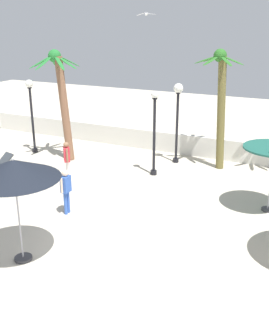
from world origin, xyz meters
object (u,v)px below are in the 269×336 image
patio_umbrella_0 (14,170)px  guest_1 (66,188)px  palm_tree_2 (61,93)px  guest_0 (67,157)px  palm_tree_1 (221,97)px  lamp_post_2 (178,109)px  seagull_2 (146,14)px  lamp_post_1 (154,130)px  lamp_post_0 (31,106)px

patio_umbrella_0 → guest_1: bearing=101.0°
palm_tree_2 → guest_0: size_ratio=3.07×
guest_0 → guest_1: bearing=-55.6°
palm_tree_1 → guest_0: 7.23m
lamp_post_2 → seagull_2: seagull_2 is taller
patio_umbrella_0 → lamp_post_1: (0.63, 7.93, -0.69)m
lamp_post_0 → lamp_post_1: 6.92m
guest_1 → seagull_2: seagull_2 is taller
palm_tree_1 → palm_tree_2: bearing=-164.1°
lamp_post_0 → lamp_post_1: lamp_post_0 is taller
lamp_post_2 → seagull_2: (-2.68, 2.29, 4.19)m
palm_tree_1 → palm_tree_2: (-7.10, -2.03, -0.03)m
lamp_post_1 → seagull_2: size_ratio=3.78×
seagull_2 → palm_tree_1: bearing=-25.0°
seagull_2 → palm_tree_2: bearing=-120.5°
palm_tree_2 → lamp_post_2: bearing=20.2°
patio_umbrella_0 → guest_1: size_ratio=1.87×
palm_tree_2 → lamp_post_0: 2.21m
palm_tree_2 → guest_1: size_ratio=3.21×
lamp_post_2 → guest_0: lamp_post_2 is taller
palm_tree_1 → guest_1: (-3.46, -7.06, -2.29)m
palm_tree_1 → lamp_post_2: size_ratio=1.41×
lamp_post_0 → lamp_post_2: (7.20, 1.72, 0.17)m
lamp_post_0 → palm_tree_2: bearing=-4.9°
patio_umbrella_0 → lamp_post_2: size_ratio=0.81×
lamp_post_2 → seagull_2: bearing=139.5°
palm_tree_1 → palm_tree_2: 7.38m
lamp_post_1 → lamp_post_2: size_ratio=0.98×
lamp_post_1 → seagull_2: bearing=119.0°
palm_tree_2 → seagull_2: bearing=59.5°
lamp_post_2 → seagull_2: 5.48m
palm_tree_1 → patio_umbrella_0: bearing=-105.9°
patio_umbrella_0 → palm_tree_1: size_ratio=0.57×
palm_tree_1 → lamp_post_0: (-9.14, -1.85, -0.85)m
palm_tree_2 → lamp_post_2: 5.52m
patio_umbrella_0 → lamp_post_1: lamp_post_1 is taller
lamp_post_1 → palm_tree_2: bearing=178.5°
guest_1 → guest_0: bearing=124.4°
guest_1 → seagull_2: (-1.18, 9.22, 5.80)m
seagull_2 → lamp_post_1: bearing=-61.0°
patio_umbrella_0 → palm_tree_1: 10.50m
palm_tree_2 → guest_1: bearing=-54.1°
palm_tree_1 → lamp_post_2: 2.07m
lamp_post_0 → guest_0: lamp_post_0 is taller
palm_tree_1 → guest_0: size_ratio=3.13×
palm_tree_2 → guest_0: palm_tree_2 is taller
guest_0 → lamp_post_0: bearing=146.5°
palm_tree_1 → seagull_2: (-4.63, 2.16, 3.51)m
palm_tree_2 → lamp_post_1: palm_tree_2 is taller
seagull_2 → lamp_post_0: bearing=-138.4°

